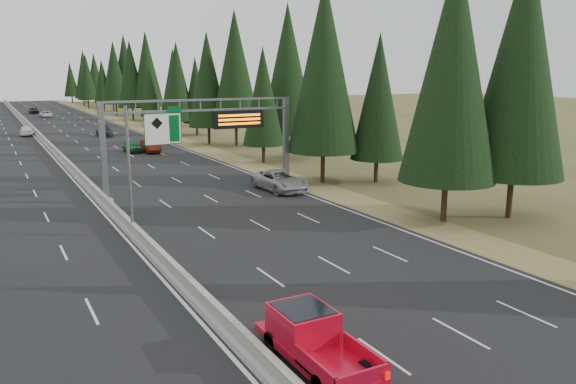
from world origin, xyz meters
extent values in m
cube|color=black|center=(0.00, 80.00, 0.04)|extent=(32.00, 260.00, 0.08)
cube|color=olive|center=(17.80, 80.00, 0.03)|extent=(3.60, 260.00, 0.06)
cube|color=gray|center=(0.00, 80.00, 0.23)|extent=(0.70, 260.00, 0.30)
cube|color=gray|center=(0.00, 80.00, 0.63)|extent=(0.30, 260.00, 0.60)
cube|color=slate|center=(0.35, 35.00, 3.98)|extent=(0.45, 0.45, 7.80)
cube|color=gray|center=(0.35, 35.00, 0.23)|extent=(0.90, 0.90, 0.30)
cube|color=slate|center=(16.20, 35.00, 3.98)|extent=(0.45, 0.45, 7.80)
cube|color=gray|center=(16.20, 35.00, 0.23)|extent=(0.90, 0.90, 0.30)
cube|color=slate|center=(8.28, 35.00, 7.80)|extent=(15.85, 0.35, 0.16)
cube|color=slate|center=(8.28, 35.00, 6.96)|extent=(15.85, 0.35, 0.16)
cube|color=#054C19|center=(5.00, 34.75, 5.63)|extent=(3.00, 0.10, 2.50)
cube|color=silver|center=(5.00, 34.69, 5.63)|extent=(2.85, 0.02, 2.35)
cube|color=#054C19|center=(6.00, 34.75, 7.13)|extent=(1.10, 0.10, 0.45)
cube|color=black|center=(11.50, 34.70, 6.13)|extent=(4.50, 0.40, 1.50)
cube|color=orange|center=(11.50, 34.48, 6.48)|extent=(3.80, 0.02, 0.18)
cube|color=orange|center=(11.50, 34.48, 6.13)|extent=(3.80, 0.02, 0.18)
cube|color=orange|center=(11.50, 34.48, 5.78)|extent=(3.80, 0.02, 0.18)
cylinder|color=slate|center=(0.00, 25.00, 4.08)|extent=(0.20, 0.20, 8.00)
cube|color=gray|center=(0.00, 25.00, 0.18)|extent=(0.50, 0.50, 0.20)
cube|color=slate|center=(1.00, 25.00, 7.68)|extent=(2.00, 0.15, 0.15)
cube|color=silver|center=(1.80, 24.88, 6.58)|extent=(1.50, 0.06, 1.80)
cylinder|color=black|center=(19.51, 18.47, 1.43)|extent=(0.40, 0.40, 2.85)
cone|color=black|center=(19.51, 18.47, 10.34)|extent=(6.42, 6.42, 14.97)
cylinder|color=black|center=(24.37, 17.14, 1.48)|extent=(0.40, 0.40, 2.96)
cone|color=black|center=(24.37, 17.14, 10.73)|extent=(6.66, 6.66, 15.54)
cylinder|color=black|center=(19.61, 34.18, 1.46)|extent=(0.40, 0.40, 2.92)
cone|color=black|center=(19.61, 34.18, 10.57)|extent=(6.56, 6.56, 15.31)
cylinder|color=black|center=(24.16, 32.12, 1.08)|extent=(0.40, 0.40, 2.16)
cone|color=black|center=(24.16, 32.12, 7.84)|extent=(4.87, 4.87, 11.36)
cylinder|color=black|center=(19.86, 47.09, 1.03)|extent=(0.40, 0.40, 2.05)
cone|color=black|center=(19.86, 47.09, 7.44)|extent=(4.62, 4.62, 10.77)
cylinder|color=black|center=(24.26, 49.52, 1.43)|extent=(0.40, 0.40, 2.86)
cone|color=black|center=(24.26, 49.52, 10.36)|extent=(6.43, 6.43, 15.00)
cylinder|color=black|center=(20.47, 65.85, 1.25)|extent=(0.40, 0.40, 2.50)
cone|color=black|center=(20.47, 65.85, 9.05)|extent=(5.61, 5.61, 13.10)
cylinder|color=black|center=(23.18, 62.41, 1.46)|extent=(0.40, 0.40, 2.93)
cone|color=black|center=(23.18, 62.41, 10.62)|extent=(6.59, 6.59, 15.38)
cylinder|color=black|center=(20.35, 79.22, 1.19)|extent=(0.40, 0.40, 2.37)
cone|color=black|center=(20.35, 79.22, 8.61)|extent=(5.34, 5.34, 12.47)
cylinder|color=black|center=(23.07, 78.19, 1.00)|extent=(0.40, 0.40, 1.99)
cone|color=black|center=(23.07, 78.19, 7.23)|extent=(4.49, 4.49, 10.47)
cylinder|color=black|center=(20.76, 97.48, 0.89)|extent=(0.40, 0.40, 1.77)
cone|color=black|center=(20.76, 97.48, 6.43)|extent=(3.99, 3.99, 9.32)
cylinder|color=black|center=(24.54, 94.57, 1.16)|extent=(0.40, 0.40, 2.31)
cone|color=black|center=(24.54, 94.57, 8.38)|extent=(5.20, 5.20, 12.14)
cylinder|color=black|center=(20.74, 111.84, 1.33)|extent=(0.40, 0.40, 2.66)
cone|color=black|center=(20.74, 111.84, 9.64)|extent=(5.98, 5.98, 13.95)
cylinder|color=black|center=(23.71, 110.21, 1.47)|extent=(0.40, 0.40, 2.95)
cone|color=black|center=(23.71, 110.21, 10.69)|extent=(6.63, 6.63, 15.48)
cylinder|color=black|center=(20.48, 126.74, 1.37)|extent=(0.40, 0.40, 2.75)
cone|color=black|center=(20.48, 126.74, 9.95)|extent=(6.18, 6.18, 14.41)
cylinder|color=black|center=(23.24, 128.04, 1.51)|extent=(0.40, 0.40, 3.01)
cone|color=black|center=(23.24, 128.04, 10.92)|extent=(6.78, 6.78, 15.82)
cylinder|color=black|center=(20.93, 144.22, 1.07)|extent=(0.40, 0.40, 2.14)
cone|color=black|center=(20.93, 144.22, 7.75)|extent=(4.81, 4.81, 11.22)
cylinder|color=black|center=(23.20, 143.34, 1.20)|extent=(0.40, 0.40, 2.41)
cone|color=black|center=(23.20, 143.34, 8.72)|extent=(5.41, 5.41, 12.63)
cylinder|color=black|center=(19.13, 157.18, 1.21)|extent=(0.40, 0.40, 2.42)
cone|color=black|center=(19.13, 157.18, 8.77)|extent=(5.44, 5.44, 12.70)
cylinder|color=black|center=(23.73, 159.76, 0.94)|extent=(0.40, 0.40, 1.87)
cone|color=black|center=(23.73, 159.76, 6.78)|extent=(4.21, 4.21, 9.83)
cylinder|color=black|center=(20.32, 172.54, 1.10)|extent=(0.40, 0.40, 2.20)
cone|color=black|center=(20.32, 172.54, 7.98)|extent=(4.95, 4.95, 11.56)
cylinder|color=black|center=(23.94, 171.91, 1.26)|extent=(0.40, 0.40, 2.52)
cone|color=black|center=(23.94, 171.91, 9.14)|extent=(5.68, 5.68, 13.24)
cylinder|color=black|center=(19.33, 189.66, 1.07)|extent=(0.40, 0.40, 2.13)
cone|color=black|center=(19.33, 189.66, 7.73)|extent=(4.80, 4.80, 11.19)
cylinder|color=black|center=(23.57, 189.37, 1.38)|extent=(0.40, 0.40, 2.76)
cone|color=black|center=(23.57, 189.37, 10.01)|extent=(6.21, 6.21, 14.49)
imported|color=#9D9CA0|center=(14.33, 32.68, 0.94)|extent=(3.19, 6.31, 1.71)
cylinder|color=black|center=(2.59, 4.29, 0.48)|extent=(0.30, 0.81, 0.81)
cylinder|color=black|center=(0.88, 7.61, 0.48)|extent=(0.30, 0.81, 0.81)
cylinder|color=black|center=(2.59, 7.61, 0.48)|extent=(0.30, 0.81, 0.81)
cube|color=red|center=(1.73, 6.00, 0.63)|extent=(2.01, 5.64, 0.30)
cube|color=red|center=(1.73, 6.91, 1.34)|extent=(1.91, 2.21, 1.11)
cube|color=black|center=(1.73, 6.91, 1.64)|extent=(1.71, 1.91, 0.55)
cube|color=red|center=(0.78, 4.49, 0.99)|extent=(0.10, 2.42, 0.60)
cube|color=red|center=(2.69, 4.49, 0.99)|extent=(0.10, 2.42, 0.60)
cube|color=red|center=(1.73, 3.28, 0.99)|extent=(2.01, 0.10, 0.60)
imported|color=#166332|center=(8.90, 62.53, 0.79)|extent=(1.97, 4.28, 1.42)
imported|color=#5F190D|center=(10.85, 61.31, 0.88)|extent=(1.85, 4.89, 1.59)
imported|color=black|center=(9.30, 82.92, 0.86)|extent=(2.66, 5.55, 1.56)
imported|color=silver|center=(5.11, 127.54, 0.77)|extent=(2.54, 5.10, 1.39)
imported|color=black|center=(3.83, 142.28, 0.89)|extent=(2.36, 4.91, 1.62)
imported|color=white|center=(-1.50, 89.54, 0.90)|extent=(2.33, 4.97, 1.64)
camera|label=1|loc=(-7.54, -9.05, 10.03)|focal=35.00mm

